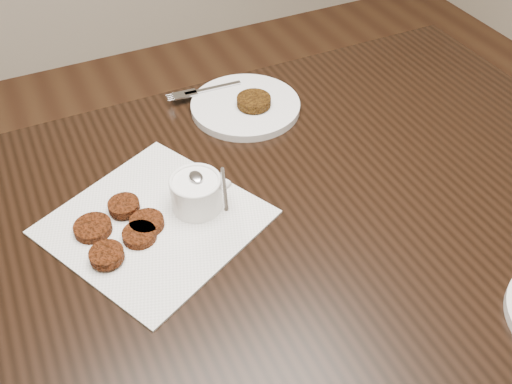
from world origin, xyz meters
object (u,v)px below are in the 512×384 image
Objects in this scene: plate_with_patty at (245,103)px; table at (265,350)px; sauce_ramekin at (195,179)px; napkin at (155,222)px.

table is at bearing -108.61° from plate_with_patty.
sauce_ramekin is 0.30m from plate_with_patty.
table is 0.42m from napkin.
sauce_ramekin is (0.08, 0.00, 0.06)m from napkin.
napkin is at bearing 153.67° from table.
sauce_ramekin reaches higher than table.
napkin is 1.34× the size of plate_with_patty.
table is 0.45m from sauce_ramekin.
table is at bearing -26.33° from napkin.
napkin is 0.35m from plate_with_patty.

